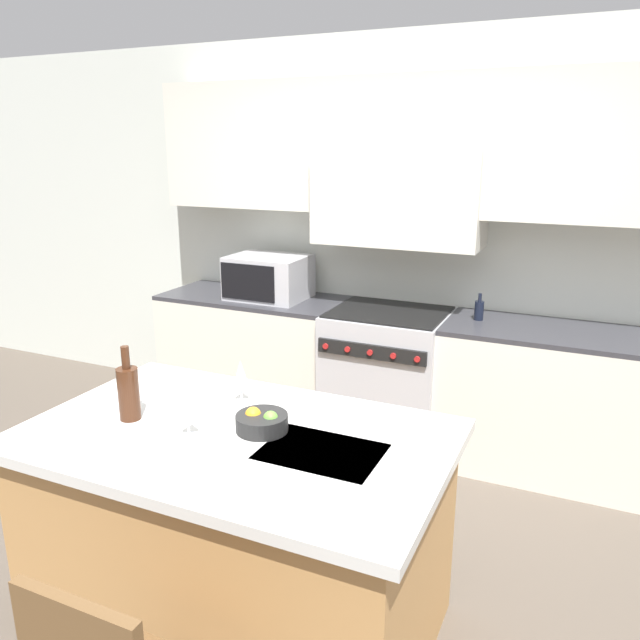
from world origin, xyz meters
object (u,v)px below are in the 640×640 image
at_px(wine_glass_near, 187,405).
at_px(oil_bottle_on_counter, 479,310).
at_px(range_stove, 387,377).
at_px(microwave, 269,277).
at_px(wine_bottle, 129,392).
at_px(wine_glass_far, 241,374).
at_px(fruit_bowl, 262,422).

xyz_separation_m(wine_glass_near, oil_bottle_on_counter, (0.72, 2.06, -0.04)).
distance_m(range_stove, wine_glass_near, 2.09).
relative_size(microwave, oil_bottle_on_counter, 3.12).
relative_size(microwave, wine_glass_near, 2.84).
distance_m(wine_bottle, wine_glass_far, 0.47).
distance_m(range_stove, fruit_bowl, 1.91).
distance_m(microwave, wine_glass_far, 1.83).
relative_size(range_stove, fruit_bowl, 4.47).
xyz_separation_m(wine_bottle, oil_bottle_on_counter, (1.03, 2.03, -0.03)).
relative_size(wine_bottle, fruit_bowl, 1.51).
distance_m(wine_glass_near, fruit_bowl, 0.30).
bearing_deg(fruit_bowl, microwave, 118.21).
distance_m(microwave, fruit_bowl, 2.12).
relative_size(range_stove, wine_glass_far, 4.90).
relative_size(fruit_bowl, oil_bottle_on_counter, 1.21).
height_order(wine_glass_far, oil_bottle_on_counter, oil_bottle_on_counter).
height_order(range_stove, wine_glass_near, wine_glass_near).
distance_m(fruit_bowl, oil_bottle_on_counter, 1.96).
xyz_separation_m(microwave, wine_bottle, (0.45, -1.99, -0.05)).
distance_m(wine_bottle, wine_glass_near, 0.31).
bearing_deg(oil_bottle_on_counter, range_stove, -174.07).
xyz_separation_m(range_stove, wine_glass_far, (-0.14, -1.63, 0.57)).
distance_m(microwave, wine_glass_near, 2.16).
distance_m(microwave, oil_bottle_on_counter, 1.49).
relative_size(wine_bottle, wine_glass_far, 1.66).
relative_size(range_stove, wine_bottle, 2.96).
relative_size(microwave, fruit_bowl, 2.59).
height_order(wine_glass_near, fruit_bowl, wine_glass_near).
bearing_deg(range_stove, microwave, 178.83).
height_order(wine_bottle, wine_glass_far, wine_bottle).
distance_m(wine_bottle, oil_bottle_on_counter, 2.28).
height_order(wine_glass_far, fruit_bowl, wine_glass_far).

